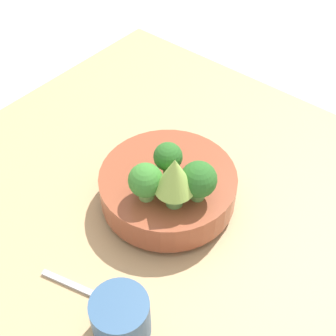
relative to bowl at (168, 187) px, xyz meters
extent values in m
plane|color=beige|center=(-0.01, 0.01, -0.08)|extent=(6.00, 6.00, 0.00)
cube|color=tan|center=(-0.01, 0.01, -0.06)|extent=(0.94, 0.87, 0.04)
cylinder|color=brown|center=(0.00, 0.00, -0.03)|extent=(0.11, 0.11, 0.01)
cylinder|color=brown|center=(0.00, 0.00, 0.00)|extent=(0.25, 0.25, 0.06)
cylinder|color=#7AB256|center=(0.00, 0.00, 0.05)|extent=(0.02, 0.02, 0.03)
sphere|color=#286023|center=(0.00, 0.00, 0.08)|extent=(0.05, 0.05, 0.05)
cylinder|color=#6BA34C|center=(0.07, -0.01, 0.04)|extent=(0.02, 0.02, 0.02)
sphere|color=#286023|center=(0.07, -0.01, 0.08)|extent=(0.06, 0.06, 0.06)
cylinder|color=#609347|center=(0.05, -0.04, 0.05)|extent=(0.03, 0.03, 0.04)
cone|color=#93B751|center=(0.05, -0.04, 0.10)|extent=(0.07, 0.07, 0.07)
cylinder|color=#7AB256|center=(0.00, -0.06, 0.04)|extent=(0.03, 0.03, 0.02)
sphere|color=#387A2D|center=(0.00, -0.06, 0.07)|extent=(0.06, 0.06, 0.06)
cylinder|color=#33567F|center=(0.11, -0.24, 0.00)|extent=(0.09, 0.09, 0.08)
cube|color=#B2B2B7|center=(0.02, -0.23, -0.04)|extent=(0.17, 0.05, 0.01)
camera|label=1|loc=(0.37, -0.44, 0.65)|focal=50.00mm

